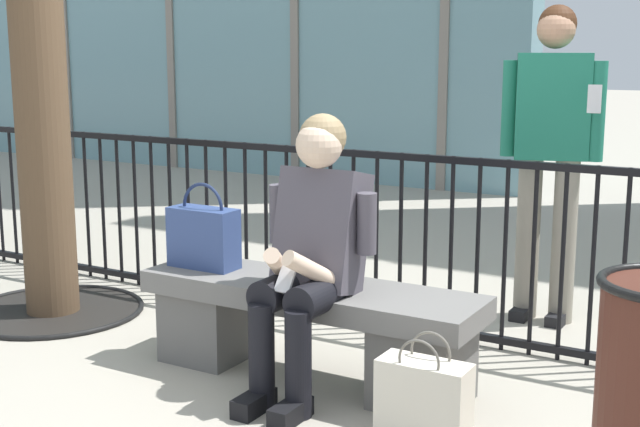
{
  "coord_description": "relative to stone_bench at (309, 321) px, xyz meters",
  "views": [
    {
      "loc": [
        1.93,
        -3.19,
        1.48
      ],
      "look_at": [
        0.0,
        0.1,
        0.75
      ],
      "focal_mm": 48.36,
      "sensor_mm": 36.0,
      "label": 1
    }
  ],
  "objects": [
    {
      "name": "handbag_on_bench",
      "position": [
        -0.58,
        -0.01,
        0.33
      ],
      "size": [
        0.34,
        0.15,
        0.41
      ],
      "color": "#33477F",
      "rests_on": "stone_bench"
    },
    {
      "name": "seated_person_with_phone",
      "position": [
        0.09,
        -0.13,
        0.38
      ],
      "size": [
        0.52,
        0.66,
        1.21
      ],
      "color": "black",
      "rests_on": "ground"
    },
    {
      "name": "plaza_railing",
      "position": [
        0.0,
        0.81,
        0.21
      ],
      "size": [
        9.46,
        0.04,
        0.96
      ],
      "color": "black",
      "rests_on": "ground"
    },
    {
      "name": "shopping_bag",
      "position": [
        0.73,
        -0.38,
        -0.1
      ],
      "size": [
        0.35,
        0.15,
        0.44
      ],
      "color": "beige",
      "rests_on": "ground"
    },
    {
      "name": "ground_plane",
      "position": [
        0.0,
        0.0,
        -0.27
      ],
      "size": [
        60.0,
        60.0,
        0.0
      ],
      "primitive_type": "plane",
      "color": "#A8A091"
    },
    {
      "name": "stone_bench",
      "position": [
        0.0,
        0.0,
        0.0
      ],
      "size": [
        1.6,
        0.44,
        0.45
      ],
      "color": "slate",
      "rests_on": "ground"
    },
    {
      "name": "bystander_at_railing",
      "position": [
        0.67,
        1.42,
        0.73
      ],
      "size": [
        0.55,
        0.33,
        1.71
      ],
      "color": "gray",
      "rests_on": "ground"
    }
  ]
}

